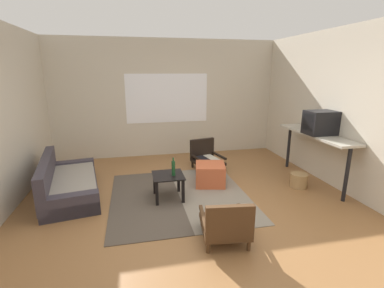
{
  "coord_description": "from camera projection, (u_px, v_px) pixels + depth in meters",
  "views": [
    {
      "loc": [
        -0.81,
        -3.48,
        1.99
      ],
      "look_at": [
        0.16,
        1.0,
        0.77
      ],
      "focal_mm": 25.8,
      "sensor_mm": 36.0,
      "label": 1
    }
  ],
  "objects": [
    {
      "name": "armchair_striped_foreground",
      "position": [
        226.0,
        223.0,
        3.27
      ],
      "size": [
        0.63,
        0.71,
        0.58
      ],
      "color": "#472D19",
      "rests_on": "ground"
    },
    {
      "name": "clay_vase",
      "position": [
        307.0,
        123.0,
        5.15
      ],
      "size": [
        0.2,
        0.2,
        0.33
      ],
      "color": "brown",
      "rests_on": "console_shelf"
    },
    {
      "name": "ground_plane",
      "position": [
        196.0,
        214.0,
        3.97
      ],
      "size": [
        7.8,
        7.8,
        0.0
      ],
      "primitive_type": "plane",
      "color": "olive"
    },
    {
      "name": "far_wall_with_window",
      "position": [
        167.0,
        99.0,
        6.51
      ],
      "size": [
        5.6,
        0.13,
        2.7
      ],
      "color": "beige",
      "rests_on": "ground"
    },
    {
      "name": "couch",
      "position": [
        67.0,
        184.0,
        4.52
      ],
      "size": [
        1.08,
        1.88,
        0.64
      ],
      "color": "#38333D",
      "rests_on": "ground"
    },
    {
      "name": "area_rug",
      "position": [
        179.0,
        196.0,
        4.52
      ],
      "size": [
        2.18,
        2.29,
        0.01
      ],
      "color": "#4C4238",
      "rests_on": "ground"
    },
    {
      "name": "wicker_basket",
      "position": [
        299.0,
        180.0,
        4.85
      ],
      "size": [
        0.29,
        0.29,
        0.25
      ],
      "primitive_type": "cylinder",
      "color": "#9E7A4C",
      "rests_on": "ground"
    },
    {
      "name": "ottoman_orange",
      "position": [
        210.0,
        174.0,
        4.94
      ],
      "size": [
        0.62,
        0.62,
        0.38
      ],
      "primitive_type": "cube",
      "rotation": [
        0.0,
        0.0,
        -0.23
      ],
      "color": "#BC5633",
      "rests_on": "ground"
    },
    {
      "name": "crt_television",
      "position": [
        321.0,
        123.0,
        4.76
      ],
      "size": [
        0.51,
        0.38,
        0.41
      ],
      "color": "black",
      "rests_on": "console_shelf"
    },
    {
      "name": "coffee_table",
      "position": [
        168.0,
        180.0,
        4.37
      ],
      "size": [
        0.48,
        0.5,
        0.4
      ],
      "color": "black",
      "rests_on": "ground"
    },
    {
      "name": "console_shelf",
      "position": [
        316.0,
        139.0,
        4.93
      ],
      "size": [
        0.42,
        1.76,
        0.92
      ],
      "color": "#B2AD9E",
      "rests_on": "ground"
    },
    {
      "name": "side_wall_right",
      "position": [
        352.0,
        112.0,
        4.45
      ],
      "size": [
        0.12,
        6.6,
        2.7
      ],
      "primitive_type": "cube",
      "color": "beige",
      "rests_on": "ground"
    },
    {
      "name": "armchair_by_window",
      "position": [
        206.0,
        157.0,
        5.75
      ],
      "size": [
        0.66,
        0.7,
        0.6
      ],
      "color": "black",
      "rests_on": "ground"
    },
    {
      "name": "glass_bottle",
      "position": [
        173.0,
        168.0,
        4.3
      ],
      "size": [
        0.06,
        0.06,
        0.29
      ],
      "color": "#194723",
      "rests_on": "coffee_table"
    }
  ]
}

